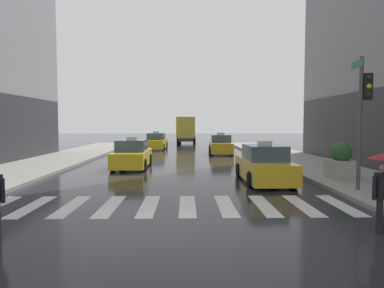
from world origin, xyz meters
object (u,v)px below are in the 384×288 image
object	(u,v)px
traffic_light_pole	(363,104)
taxi_third	(221,145)
taxi_fourth	(156,142)
taxi_second	(132,155)
taxi_lead	(264,165)
box_truck	(187,129)
planter_near_corner	(341,162)

from	to	relation	value
traffic_light_pole	taxi_third	size ratio (longest dim) A/B	1.04
traffic_light_pole	taxi_fourth	xyz separation A→B (m)	(-9.30, 21.28, -2.53)
taxi_second	taxi_third	xyz separation A→B (m)	(6.07, 8.82, 0.00)
taxi_lead	box_truck	size ratio (longest dim) A/B	0.60
taxi_lead	taxi_second	size ratio (longest dim) A/B	1.00
traffic_light_pole	box_truck	bearing A→B (deg)	101.62
taxi_second	taxi_fourth	world-z (taller)	same
taxi_third	taxi_fourth	size ratio (longest dim) A/B	1.00
box_truck	planter_near_corner	bearing A→B (deg)	-76.42
taxi_second	planter_near_corner	size ratio (longest dim) A/B	2.84
traffic_light_pole	taxi_lead	distance (m)	4.64
traffic_light_pole	taxi_second	xyz separation A→B (m)	(-9.48, 7.41, -2.53)
traffic_light_pole	taxi_lead	size ratio (longest dim) A/B	1.05
planter_near_corner	taxi_lead	bearing A→B (deg)	-179.69
taxi_second	box_truck	distance (m)	23.26
traffic_light_pole	planter_near_corner	bearing A→B (deg)	79.54
taxi_second	taxi_fourth	bearing A→B (deg)	89.25
taxi_fourth	planter_near_corner	size ratio (longest dim) A/B	2.88
taxi_lead	taxi_third	distance (m)	13.70
taxi_lead	traffic_light_pole	bearing A→B (deg)	-40.81
taxi_third	planter_near_corner	xyz separation A→B (m)	(3.88, -13.67, 0.15)
taxi_lead	planter_near_corner	world-z (taller)	taxi_lead
traffic_light_pole	box_truck	distance (m)	31.09
taxi_fourth	planter_near_corner	distance (m)	21.11
traffic_light_pole	taxi_third	distance (m)	16.78
traffic_light_pole	box_truck	world-z (taller)	traffic_light_pole
taxi_second	taxi_fourth	distance (m)	13.87
taxi_fourth	taxi_lead	bearing A→B (deg)	-71.28
taxi_lead	box_truck	bearing A→B (deg)	96.77
taxi_third	planter_near_corner	distance (m)	14.21
taxi_second	taxi_third	distance (m)	10.71
traffic_light_pole	taxi_third	world-z (taller)	traffic_light_pole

